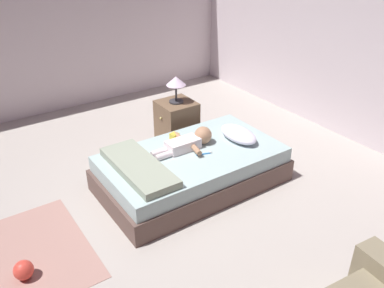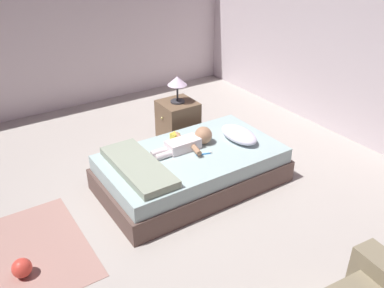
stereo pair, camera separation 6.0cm
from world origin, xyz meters
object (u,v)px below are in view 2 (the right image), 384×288
at_px(lamp, 177,83).
at_px(nightstand, 178,123).
at_px(toothbrush, 204,154).
at_px(baby, 190,141).
at_px(toy_ball, 22,268).
at_px(toy_block, 175,137).
at_px(bed, 192,169).
at_px(pillow, 239,134).

bearing_deg(lamp, nightstand, -90.00).
relative_size(toothbrush, lamp, 0.49).
distance_m(baby, lamp, 0.93).
xyz_separation_m(toy_ball, toy_block, (-0.69, 1.86, 0.35)).
bearing_deg(toy_ball, bed, 100.63).
bearing_deg(toy_block, bed, 0.60).
height_order(baby, lamp, lamp).
bearing_deg(pillow, toy_ball, -82.99).
bearing_deg(nightstand, toothbrush, -16.35).
bearing_deg(toy_block, toothbrush, 11.11).
bearing_deg(pillow, toy_block, -123.29).
xyz_separation_m(baby, toy_block, (-0.23, -0.05, -0.03)).
xyz_separation_m(bed, lamp, (-0.90, 0.38, 0.62)).
xyz_separation_m(pillow, baby, (-0.15, -0.54, 0.00)).
relative_size(nightstand, toy_ball, 3.54).
bearing_deg(bed, baby, 158.25).
bearing_deg(baby, toy_ball, -76.57).
distance_m(toy_ball, toy_block, 2.01).
bearing_deg(nightstand, bed, -22.85).
bearing_deg(lamp, pillow, 12.35).
bearing_deg(bed, nightstand, 157.15).
bearing_deg(toy_block, pillow, 56.71).
bearing_deg(toy_ball, toy_block, 110.32).
relative_size(toothbrush, toy_ball, 1.02).
relative_size(pillow, toothbrush, 3.11).
relative_size(bed, toy_block, 19.60).
bearing_deg(baby, nightstand, 157.01).
height_order(toothbrush, toy_ball, toothbrush).
relative_size(bed, toy_ball, 12.21).
xyz_separation_m(toothbrush, toy_block, (-0.44, -0.09, 0.03)).
xyz_separation_m(pillow, toothbrush, (0.06, -0.50, -0.06)).
relative_size(bed, nightstand, 3.45).
distance_m(bed, pillow, 0.65).
bearing_deg(toothbrush, toy_block, -168.89).
relative_size(baby, lamp, 2.13).
relative_size(pillow, baby, 0.72).
bearing_deg(toy_ball, pillow, 97.01).
bearing_deg(lamp, toy_ball, -60.88).
distance_m(bed, toothbrush, 0.25).
bearing_deg(toy_ball, toothbrush, 97.12).
xyz_separation_m(bed, toy_ball, (0.35, -1.86, -0.11)).
bearing_deg(toy_ball, baby, 103.43).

